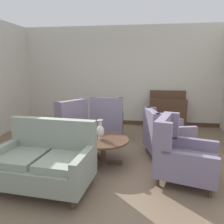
% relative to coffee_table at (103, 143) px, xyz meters
% --- Properties ---
extents(ground, '(8.88, 8.88, 0.00)m').
position_rel_coffee_table_xyz_m(ground, '(-0.00, -0.17, -0.40)').
color(ground, brown).
extents(wall_back, '(6.26, 0.08, 3.00)m').
position_rel_coffee_table_xyz_m(wall_back, '(-0.00, 3.00, 1.10)').
color(wall_back, beige).
rests_on(wall_back, ground).
extents(baseboard_back, '(6.10, 0.03, 0.12)m').
position_rel_coffee_table_xyz_m(baseboard_back, '(-0.00, 2.95, -0.34)').
color(baseboard_back, '#4C3323').
rests_on(baseboard_back, ground).
extents(coffee_table, '(0.97, 0.97, 0.48)m').
position_rel_coffee_table_xyz_m(coffee_table, '(0.00, 0.00, 0.00)').
color(coffee_table, '#4C3323').
rests_on(coffee_table, ground).
extents(porcelain_vase, '(0.15, 0.15, 0.37)m').
position_rel_coffee_table_xyz_m(porcelain_vase, '(-0.05, -0.00, 0.23)').
color(porcelain_vase, beige).
rests_on(porcelain_vase, coffee_table).
extents(settee, '(1.48, 0.96, 1.01)m').
position_rel_coffee_table_xyz_m(settee, '(-0.71, -0.96, 0.01)').
color(settee, gray).
rests_on(settee, ground).
extents(armchair_beside_settee, '(1.04, 0.92, 0.95)m').
position_rel_coffee_table_xyz_m(armchair_beside_settee, '(1.18, 0.59, 0.01)').
color(armchair_beside_settee, slate).
rests_on(armchair_beside_settee, ground).
extents(armchair_foreground_right, '(1.10, 1.05, 1.03)m').
position_rel_coffee_table_xyz_m(armchair_foreground_right, '(1.34, -0.43, 0.02)').
color(armchair_foreground_right, slate).
rests_on(armchair_foreground_right, ground).
extents(armchair_far_left, '(1.17, 1.11, 1.09)m').
position_rel_coffee_table_xyz_m(armchair_far_left, '(-1.04, 0.86, 0.04)').
color(armchair_far_left, slate).
rests_on(armchair_far_left, ground).
extents(armchair_back_corner, '(0.80, 0.92, 1.10)m').
position_rel_coffee_table_xyz_m(armchair_back_corner, '(-0.15, 1.38, 0.05)').
color(armchair_back_corner, slate).
rests_on(armchair_back_corner, ground).
extents(side_table, '(0.55, 0.55, 0.65)m').
position_rel_coffee_table_xyz_m(side_table, '(1.20, 1.43, -0.01)').
color(side_table, '#4C3323').
rests_on(side_table, ground).
extents(sideboard, '(1.05, 0.37, 1.11)m').
position_rel_coffee_table_xyz_m(sideboard, '(1.44, 2.71, 0.10)').
color(sideboard, '#4C3323').
rests_on(sideboard, ground).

